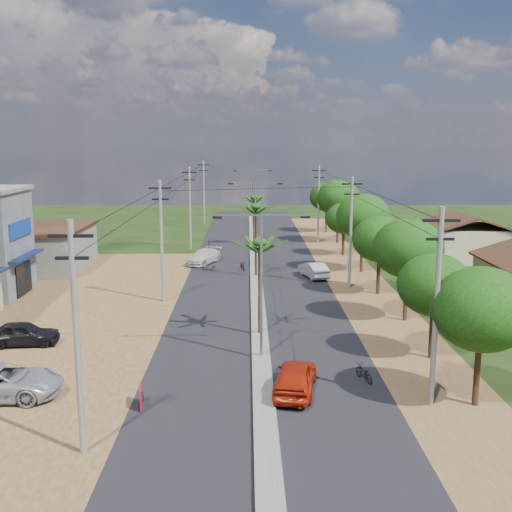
{
  "coord_description": "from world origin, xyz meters",
  "views": [
    {
      "loc": [
        -0.72,
        -31.05,
        11.7
      ],
      "look_at": [
        -0.08,
        14.23,
        3.0
      ],
      "focal_mm": 42.0,
      "sensor_mm": 36.0,
      "label": 1
    }
  ],
  "objects": [
    {
      "name": "utility_pole_w_d",
      "position": [
        -7.0,
        55.0,
        4.76
      ],
      "size": [
        1.6,
        0.24,
        9.0
      ],
      "color": "#605E56",
      "rests_on": "ground"
    },
    {
      "name": "utility_pole_e_a",
      "position": [
        7.5,
        -6.0,
        4.76
      ],
      "size": [
        1.6,
        0.24,
        9.0
      ],
      "color": "#605E56",
      "rests_on": "ground"
    },
    {
      "name": "car_parked_dark",
      "position": [
        -13.78,
        2.35,
        0.7
      ],
      "size": [
        4.26,
        2.07,
        1.4
      ],
      "primitive_type": "imported",
      "rotation": [
        0.0,
        0.0,
        1.67
      ],
      "color": "black",
      "rests_on": "ground"
    },
    {
      "name": "moto_rider_west_a",
      "position": [
        -1.2,
        22.77,
        0.43
      ],
      "size": [
        0.9,
        1.72,
        0.86
      ],
      "primitive_type": "imported",
      "rotation": [
        0.0,
        0.0,
        0.21
      ],
      "color": "black",
      "rests_on": "ground"
    },
    {
      "name": "utility_pole_w_c",
      "position": [
        -7.0,
        34.0,
        4.76
      ],
      "size": [
        1.6,
        0.24,
        9.0
      ],
      "color": "#605E56",
      "rests_on": "ground"
    },
    {
      "name": "median",
      "position": [
        0.0,
        18.0,
        0.09
      ],
      "size": [
        1.0,
        90.0,
        0.18
      ],
      "primitive_type": "cube",
      "color": "#605E56",
      "rests_on": "ground"
    },
    {
      "name": "tree_east_c",
      "position": [
        9.7,
        7.0,
        4.86
      ],
      "size": [
        4.6,
        4.6,
        6.83
      ],
      "color": "black",
      "rests_on": "ground"
    },
    {
      "name": "road",
      "position": [
        0.0,
        15.0,
        0.02
      ],
      "size": [
        12.0,
        110.0,
        0.04
      ],
      "primitive_type": "cube",
      "color": "black",
      "rests_on": "ground"
    },
    {
      "name": "streetlight_near",
      "position": [
        0.0,
        0.0,
        4.79
      ],
      "size": [
        5.1,
        0.18,
        8.0
      ],
      "color": "gray",
      "rests_on": "ground"
    },
    {
      "name": "house_east_far",
      "position": [
        21.0,
        28.0,
        2.39
      ],
      "size": [
        7.6,
        7.5,
        4.6
      ],
      "color": "tan",
      "rests_on": "ground"
    },
    {
      "name": "dirt_shoulder_east",
      "position": [
        8.5,
        15.0,
        0.01
      ],
      "size": [
        5.0,
        90.0,
        0.03
      ],
      "primitive_type": "cube",
      "color": "brown",
      "rests_on": "ground"
    },
    {
      "name": "dirt_lot_west",
      "position": [
        -15.0,
        8.0,
        0.02
      ],
      "size": [
        18.0,
        46.0,
        0.04
      ],
      "primitive_type": "cube",
      "color": "brown",
      "rests_on": "ground"
    },
    {
      "name": "palm_median_far",
      "position": [
        0.0,
        36.0,
        5.26
      ],
      "size": [
        2.0,
        2.0,
        5.85
      ],
      "color": "black",
      "rests_on": "ground"
    },
    {
      "name": "car_silver_mid",
      "position": [
        5.0,
        19.71,
        0.68
      ],
      "size": [
        2.52,
        4.38,
        1.36
      ],
      "primitive_type": "imported",
      "rotation": [
        0.0,
        0.0,
        3.42
      ],
      "color": "#9FA1A7",
      "rests_on": "ground"
    },
    {
      "name": "roadside_sign",
      "position": [
        -5.5,
        -6.0,
        0.5
      ],
      "size": [
        0.28,
        1.2,
        1.01
      ],
      "rotation": [
        0.0,
        0.0,
        0.17
      ],
      "color": "#AE1027",
      "rests_on": "ground"
    },
    {
      "name": "tree_east_f",
      "position": [
        9.2,
        30.0,
        3.89
      ],
      "size": [
        3.8,
        3.8,
        5.52
      ],
      "color": "black",
      "rests_on": "ground"
    },
    {
      "name": "moto_rider_west_b",
      "position": [
        -4.95,
        33.13,
        0.55
      ],
      "size": [
        0.65,
        1.85,
        1.09
      ],
      "primitive_type": "imported",
      "rotation": [
        0.0,
        0.0,
        0.08
      ],
      "color": "black",
      "rests_on": "ground"
    },
    {
      "name": "car_parked_silver",
      "position": [
        -12.15,
        -4.91,
        0.78
      ],
      "size": [
        5.59,
        2.59,
        1.55
      ],
      "primitive_type": "imported",
      "rotation": [
        0.0,
        0.0,
        1.57
      ],
      "color": "#9FA1A7",
      "rests_on": "ground"
    },
    {
      "name": "tree_east_a",
      "position": [
        9.5,
        -6.0,
        4.49
      ],
      "size": [
        4.4,
        4.4,
        6.37
      ],
      "color": "black",
      "rests_on": "ground"
    },
    {
      "name": "utility_pole_e_b",
      "position": [
        7.5,
        16.0,
        4.76
      ],
      "size": [
        1.6,
        0.24,
        9.0
      ],
      "color": "#605E56",
      "rests_on": "ground"
    },
    {
      "name": "utility_pole_w_a",
      "position": [
        -7.0,
        -10.0,
        4.76
      ],
      "size": [
        1.6,
        0.24,
        9.0
      ],
      "color": "#605E56",
      "rests_on": "ground"
    },
    {
      "name": "streetlight_mid",
      "position": [
        0.0,
        25.0,
        4.79
      ],
      "size": [
        5.1,
        0.18,
        8.0
      ],
      "color": "gray",
      "rests_on": "ground"
    },
    {
      "name": "car_white_far",
      "position": [
        -5.0,
        25.83,
        0.68
      ],
      "size": [
        3.67,
        5.06,
        1.36
      ],
      "primitive_type": "imported",
      "rotation": [
        0.0,
        0.0,
        -0.43
      ],
      "color": "#B8B8B3",
      "rests_on": "ground"
    },
    {
      "name": "palm_median_near",
      "position": [
        0.0,
        4.0,
        5.54
      ],
      "size": [
        2.0,
        2.0,
        6.15
      ],
      "color": "black",
      "rests_on": "ground"
    },
    {
      "name": "tree_east_h",
      "position": [
        9.5,
        46.0,
        4.64
      ],
      "size": [
        4.4,
        4.4,
        6.52
      ],
      "color": "black",
      "rests_on": "ground"
    },
    {
      "name": "tree_east_b",
      "position": [
        9.3,
        0.0,
        4.11
      ],
      "size": [
        4.0,
        4.0,
        5.83
      ],
      "color": "black",
      "rests_on": "ground"
    },
    {
      "name": "tree_east_d",
      "position": [
        9.4,
        14.0,
        4.34
      ],
      "size": [
        4.2,
        4.2,
        6.13
      ],
      "color": "black",
      "rests_on": "ground"
    },
    {
      "name": "tree_east_e",
      "position": [
        9.6,
        22.0,
        5.09
      ],
      "size": [
        4.8,
        4.8,
        7.14
      ],
      "color": "black",
      "rests_on": "ground"
    },
    {
      "name": "utility_pole_e_c",
      "position": [
        7.5,
        38.0,
        4.76
      ],
      "size": [
        1.6,
        0.24,
        9.0
      ],
      "color": "#605E56",
      "rests_on": "ground"
    },
    {
      "name": "palm_median_mid",
      "position": [
        0.0,
        20.0,
        5.9
      ],
      "size": [
        2.0,
        2.0,
        6.55
      ],
      "color": "black",
      "rests_on": "ground"
    },
    {
      "name": "utility_pole_w_b",
      "position": [
        -7.0,
        12.0,
        4.76
      ],
      "size": [
        1.6,
        0.24,
        9.0
      ],
      "color": "#605E56",
      "rests_on": "ground"
    },
    {
      "name": "tree_east_g",
      "position": [
        9.8,
        38.0,
        5.24
      ],
      "size": [
        5.0,
        5.0,
        7.38
      ],
      "color": "black",
      "rests_on": "ground"
    },
    {
      "name": "low_shed",
      "position": [
        -21.0,
        24.0,
        1.97
      ],
      "size": [
        10.4,
        10.4,
        3.95
      ],
      "color": "#605E56",
      "rests_on": "ground"
    },
    {
      "name": "car_red_near",
      "position": [
        1.5,
        -4.54,
        0.76
      ],
      "size": [
        2.61,
        4.74,
        1.53
      ],
      "primitive_type": "imported",
      "rotation": [
        0.0,
        0.0,
        2.95
      ],
      "color": "#A01C08",
      "rests_on": "ground"
    },
    {
      "name": "moto_rider_east",
      "position": [
        5.02,
        -3.16,
        0.4
      ],
      "size": [
        1.01,
        1.63,
        0.81
      ],
      "primitive_type": "imported",
      "rotation": [
        0.0,
        0.0,
        3.47
      ],
      "color": "black",
      "rests_on": "ground"
    },
    {
      "name": "streetlight_far",
      "position": [
        0.0,
        50.0,
        4.79
      ],
      "size": [
        5.1,
        0.18,
        8.0
      ],
      "color": "gray",
      "rests_on": "ground"
    },
    {
      "name": "ground",
      "position": [
        0.0,
        0.0,
        0.0
      ],
      "size": [
        160.0,
        160.0,
        0.0
      ],
      "primitive_type": "plane",
      "color": "black",
      "rests_on": "ground"
    }
  ]
}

